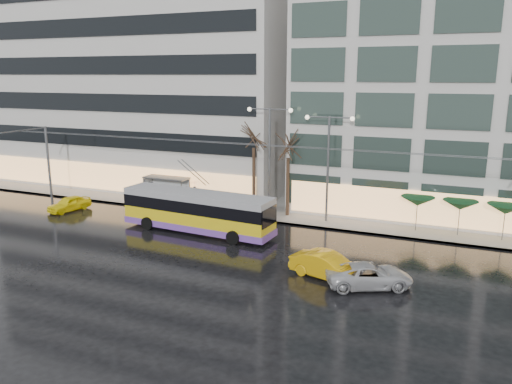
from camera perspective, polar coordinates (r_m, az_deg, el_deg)
The scene contains 21 objects.
ground at distance 34.35m, azimuth -8.29°, elevation -6.96°, with size 140.00×140.00×0.00m, color black.
sidewalk at distance 45.60m, azimuth 2.97°, elevation -1.64°, with size 80.00×10.00×0.15m, color gray.
kerb at distance 41.15m, azimuth 0.61°, elevation -3.27°, with size 80.00×0.10×0.15m, color slate.
building_left at distance 56.94m, azimuth -12.76°, elevation 12.31°, with size 34.00×14.00×22.00m, color #B3AFAB.
building_right at distance 46.52m, azimuth 26.14°, elevation 13.02°, with size 32.00×14.00×25.00m, color #B3AFAB.
trolleybus at distance 38.29m, azimuth -6.71°, elevation -2.37°, with size 12.36×5.15×5.66m.
catenary at distance 39.54m, azimuth -1.33°, elevation 2.27°, with size 42.24×5.12×7.00m.
bus_shelter at distance 46.82m, azimuth -10.45°, elevation 0.93°, with size 4.20×1.60×2.51m.
street_lamp_near at distance 41.48m, azimuth 1.55°, elevation 5.22°, with size 3.96×0.36×9.03m.
street_lamp_far at distance 40.00m, azimuth 8.26°, elevation 4.39°, with size 3.96×0.36×8.53m.
tree_a at distance 42.09m, azimuth -0.26°, elevation 6.85°, with size 3.20×3.20×8.40m.
tree_b at distance 41.28m, azimuth 3.71°, elevation 5.74°, with size 3.20×3.20×7.70m.
parasol_a at distance 39.70m, azimuth 17.98°, elevation -1.01°, with size 2.50×2.50×2.65m.
parasol_b at distance 39.59m, azimuth 22.30°, elevation -1.40°, with size 2.50×2.50×2.65m.
parasol_c at distance 39.71m, azimuth 26.62°, elevation -1.78°, with size 2.50×2.50×2.65m.
taxi_a at distance 47.15m, azimuth -20.57°, elevation -1.25°, with size 1.55×3.85×1.31m, color #FFE90D.
taxi_b at distance 30.12m, azimuth 8.22°, elevation -8.37°, with size 1.62×4.64×1.53m, color #DB9F0B.
sedan_silver at distance 29.46m, azimuth 12.79°, elevation -9.26°, with size 2.25×4.88×1.36m, color #AAAAAF.
pedestrian_a at distance 45.88m, azimuth -7.01°, elevation 0.32°, with size 0.99×1.01×2.19m.
pedestrian_b at distance 44.27m, azimuth -6.48°, elevation -0.89°, with size 0.87×0.68×1.76m.
pedestrian_c at distance 46.86m, azimuth -11.99°, elevation 0.01°, with size 1.13×1.13×2.11m.
Camera 1 is at (16.91, -27.47, 11.81)m, focal length 35.00 mm.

